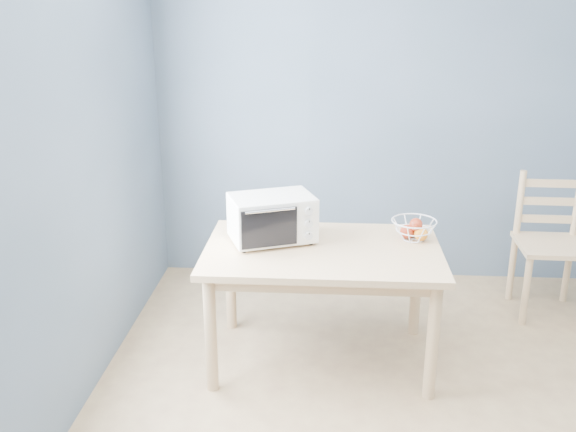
# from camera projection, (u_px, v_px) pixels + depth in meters

# --- Properties ---
(room) EXTENTS (4.01, 4.51, 2.61)m
(room) POSITION_uv_depth(u_px,v_px,m) (483.00, 211.00, 2.73)
(room) COLOR tan
(room) RESTS_ON ground
(dining_table) EXTENTS (1.40, 0.90, 0.75)m
(dining_table) POSITION_uv_depth(u_px,v_px,m) (322.00, 264.00, 3.83)
(dining_table) COLOR #D4B37F
(dining_table) RESTS_ON ground
(toaster_oven) EXTENTS (0.58, 0.50, 0.29)m
(toaster_oven) POSITION_uv_depth(u_px,v_px,m) (269.00, 218.00, 3.85)
(toaster_oven) COLOR white
(toaster_oven) RESTS_ON dining_table
(fruit_basket) EXTENTS (0.37, 0.37, 0.14)m
(fruit_basket) POSITION_uv_depth(u_px,v_px,m) (414.00, 229.00, 3.91)
(fruit_basket) COLOR white
(fruit_basket) RESTS_ON dining_table
(dining_chair) EXTENTS (0.48, 0.48, 1.00)m
(dining_chair) POSITION_uv_depth(u_px,v_px,m) (550.00, 246.00, 4.52)
(dining_chair) COLOR #D4B37F
(dining_chair) RESTS_ON ground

